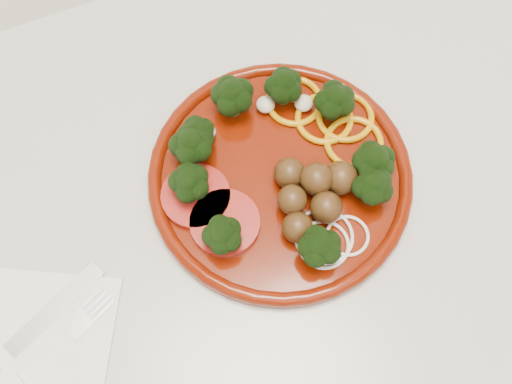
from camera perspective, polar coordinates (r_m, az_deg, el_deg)
name	(u,v)px	position (r m, az deg, el deg)	size (l,w,h in m)	color
counter	(217,323)	(1.06, -3.44, -11.51)	(2.40, 0.60, 0.90)	white
plate	(280,171)	(0.63, 2.12, 1.86)	(0.26, 0.26, 0.06)	#500F02
napkin	(19,358)	(0.63, -20.31, -13.70)	(0.16, 0.16, 0.00)	white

